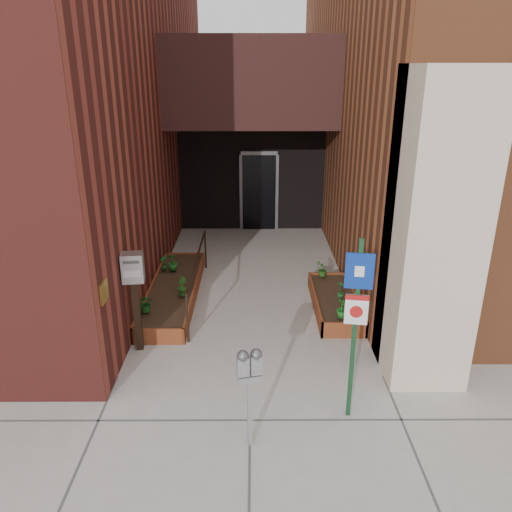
{
  "coord_description": "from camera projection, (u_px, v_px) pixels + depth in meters",
  "views": [
    {
      "loc": [
        0.06,
        -6.35,
        4.38
      ],
      "look_at": [
        0.09,
        1.8,
        1.25
      ],
      "focal_mm": 35.0,
      "sensor_mm": 36.0,
      "label": 1
    }
  ],
  "objects": [
    {
      "name": "shrub_right_a",
      "position": [
        342.0,
        309.0,
        8.55
      ],
      "size": [
        0.21,
        0.21,
        0.34
      ],
      "primitive_type": "imported",
      "rotation": [
        0.0,
        0.0,
        1.48
      ],
      "color": "#1A5B1A",
      "rests_on": "planter_right"
    },
    {
      "name": "shrub_right_c",
      "position": [
        323.0,
        270.0,
        10.24
      ],
      "size": [
        0.37,
        0.37,
        0.3
      ],
      "primitive_type": "imported",
      "rotation": [
        0.0,
        0.0,
        4.12
      ],
      "color": "#245D1A",
      "rests_on": "planter_right"
    },
    {
      "name": "shrub_left_a",
      "position": [
        146.0,
        303.0,
        8.76
      ],
      "size": [
        0.34,
        0.34,
        0.33
      ],
      "primitive_type": "imported",
      "rotation": [
        0.0,
        0.0,
        0.16
      ],
      "color": "#18561A",
      "rests_on": "planter_left"
    },
    {
      "name": "shrub_left_d",
      "position": [
        164.0,
        263.0,
        10.52
      ],
      "size": [
        0.25,
        0.25,
        0.34
      ],
      "primitive_type": "imported",
      "rotation": [
        0.0,
        0.0,
        5.46
      ],
      "color": "#1A5D20",
      "rests_on": "planter_left"
    },
    {
      "name": "architecture",
      "position": [
        244.0,
        38.0,
        12.15
      ],
      "size": [
        20.0,
        14.6,
        10.0
      ],
      "color": "maroon",
      "rests_on": "ground"
    },
    {
      "name": "ground",
      "position": [
        250.0,
        376.0,
        7.5
      ],
      "size": [
        80.0,
        80.0,
        0.0
      ],
      "primitive_type": "plane",
      "color": "#9E9991",
      "rests_on": "ground"
    },
    {
      "name": "sign_post",
      "position": [
        356.0,
        313.0,
        6.12
      ],
      "size": [
        0.34,
        0.1,
        2.49
      ],
      "color": "#153A1F",
      "rests_on": "ground"
    },
    {
      "name": "planter_right",
      "position": [
        335.0,
        303.0,
        9.51
      ],
      "size": [
        0.8,
        2.2,
        0.3
      ],
      "color": "maroon",
      "rests_on": "ground"
    },
    {
      "name": "payment_dropbox",
      "position": [
        134.0,
        281.0,
        7.8
      ],
      "size": [
        0.36,
        0.29,
        1.68
      ],
      "color": "black",
      "rests_on": "ground"
    },
    {
      "name": "shrub_left_c",
      "position": [
        173.0,
        262.0,
        10.54
      ],
      "size": [
        0.25,
        0.25,
        0.36
      ],
      "primitive_type": "imported",
      "rotation": [
        0.0,
        0.0,
        3.42
      ],
      "color": "#1C631D",
      "rests_on": "planter_left"
    },
    {
      "name": "parking_meter",
      "position": [
        250.0,
        373.0,
        5.8
      ],
      "size": [
        0.31,
        0.17,
        1.34
      ],
      "color": "#9D9DA0",
      "rests_on": "ground"
    },
    {
      "name": "shrub_left_b",
      "position": [
        182.0,
        286.0,
        9.39
      ],
      "size": [
        0.25,
        0.25,
        0.35
      ],
      "primitive_type": "imported",
      "rotation": [
        0.0,
        0.0,
        1.92
      ],
      "color": "#27631C",
      "rests_on": "planter_left"
    },
    {
      "name": "planter_left",
      "position": [
        174.0,
        292.0,
        9.97
      ],
      "size": [
        0.9,
        3.6,
        0.3
      ],
      "color": "maroon",
      "rests_on": "ground"
    },
    {
      "name": "handrail",
      "position": [
        197.0,
        264.0,
        9.7
      ],
      "size": [
        0.04,
        3.34,
        0.9
      ],
      "color": "black",
      "rests_on": "ground"
    },
    {
      "name": "shrub_right_b",
      "position": [
        341.0,
        290.0,
        9.23
      ],
      "size": [
        0.26,
        0.26,
        0.36
      ],
      "primitive_type": "imported",
      "rotation": [
        0.0,
        0.0,
        2.58
      ],
      "color": "#1C6323",
      "rests_on": "planter_right"
    }
  ]
}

